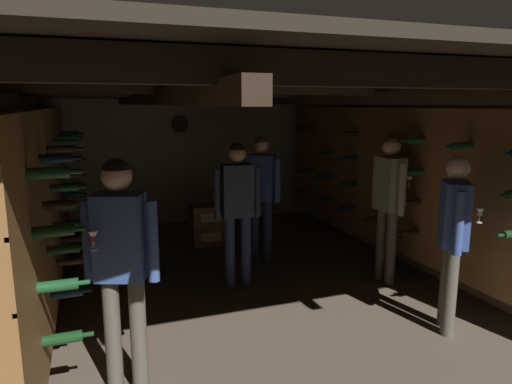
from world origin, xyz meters
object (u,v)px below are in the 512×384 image
wine_crate_stack (209,225)px  person_guest_mid_right (389,194)px  display_bottle (214,195)px  person_guest_near_left (121,253)px  person_guest_far_right (261,186)px  person_guest_near_right (453,227)px  person_host_center (238,201)px

wine_crate_stack → person_guest_mid_right: 2.82m
display_bottle → person_guest_near_left: bearing=-115.0°
display_bottle → person_guest_far_right: size_ratio=0.21×
display_bottle → person_guest_near_left: 3.75m
display_bottle → person_guest_near_right: size_ratio=0.21×
person_guest_far_right → person_guest_near_right: person_guest_far_right is taller
wine_crate_stack → display_bottle: 0.45m
person_guest_far_right → person_guest_near_left: 3.05m
wine_crate_stack → person_guest_far_right: person_guest_far_right is taller
person_host_center → display_bottle: bearing=83.9°
display_bottle → person_guest_near_right: 3.73m
person_host_center → person_guest_near_right: 2.27m
person_host_center → person_guest_far_right: person_guest_far_right is taller
display_bottle → person_host_center: size_ratio=0.21×
person_guest_near_left → display_bottle: bearing=65.0°
wine_crate_stack → person_guest_far_right: size_ratio=0.36×
person_guest_far_right → person_host_center: bearing=-127.5°
person_host_center → person_guest_near_left: person_guest_near_left is taller
person_guest_near_left → person_guest_mid_right: person_guest_mid_right is taller
display_bottle → person_guest_near_left: (-1.58, -3.39, 0.32)m
person_host_center → person_guest_near_left: (-1.39, -1.60, 0.05)m
display_bottle → person_guest_near_right: person_guest_near_right is taller
wine_crate_stack → person_host_center: person_host_center is taller
wine_crate_stack → person_guest_mid_right: size_ratio=0.34×
person_guest_near_right → person_guest_mid_right: size_ratio=0.95×
wine_crate_stack → person_host_center: (-0.09, -1.72, 0.71)m
wine_crate_stack → person_guest_mid_right: (1.61, -2.18, 0.77)m
wine_crate_stack → person_host_center: 1.86m
wine_crate_stack → person_guest_near_left: size_ratio=0.35×
person_guest_far_right → person_guest_mid_right: 1.65m
person_guest_near_right → person_guest_mid_right: person_guest_mid_right is taller
person_guest_near_left → person_host_center: bearing=49.2°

